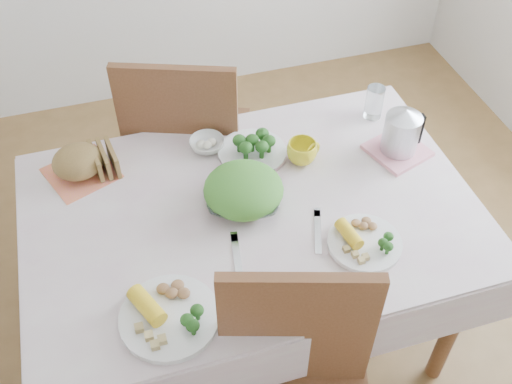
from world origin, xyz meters
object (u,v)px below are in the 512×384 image
object	(u,v)px
dinner_plate_right	(365,243)
dinner_plate_left	(170,318)
electric_kettle	(403,126)
salad_bowl	(244,197)
chair_far	(193,151)
dining_table	(252,278)
yellow_mug	(302,152)

from	to	relation	value
dinner_plate_right	dinner_plate_left	bearing A→B (deg)	-171.92
dinner_plate_left	electric_kettle	world-z (taller)	electric_kettle
salad_bowl	electric_kettle	distance (m)	0.62
chair_far	dinner_plate_left	world-z (taller)	chair_far
dining_table	chair_far	bearing A→B (deg)	96.45
dinner_plate_left	dinner_plate_right	bearing A→B (deg)	8.08
electric_kettle	dinner_plate_right	bearing A→B (deg)	-147.43
dining_table	salad_bowl	distance (m)	0.42
dinner_plate_left	electric_kettle	size ratio (longest dim) A/B	1.58
dining_table	dinner_plate_left	world-z (taller)	dinner_plate_left
dinner_plate_left	chair_far	bearing A→B (deg)	75.10
dinner_plate_left	electric_kettle	bearing A→B (deg)	26.23
dining_table	dinner_plate_left	xyz separation A→B (m)	(-0.34, -0.34, 0.40)
salad_bowl	yellow_mug	size ratio (longest dim) A/B	2.30
dinner_plate_right	yellow_mug	distance (m)	0.43
dining_table	dinner_plate_left	bearing A→B (deg)	-135.35
chair_far	dinner_plate_left	distance (m)	1.09
chair_far	dinner_plate_left	size ratio (longest dim) A/B	3.67
dinner_plate_right	yellow_mug	xyz separation A→B (m)	(-0.06, 0.42, 0.03)
electric_kettle	salad_bowl	bearing A→B (deg)	169.01
chair_far	dinner_plate_right	xyz separation A→B (m)	(0.37, -0.92, 0.31)
salad_bowl	dinner_plate_left	xyz separation A→B (m)	(-0.33, -0.38, -0.02)
yellow_mug	dining_table	bearing A→B (deg)	-143.48
salad_bowl	electric_kettle	size ratio (longest dim) A/B	1.38
dinner_plate_left	dinner_plate_right	size ratio (longest dim) A/B	1.21
chair_far	yellow_mug	xyz separation A→B (m)	(0.31, -0.49, 0.34)
dinner_plate_right	electric_kettle	distance (m)	0.49
dinner_plate_right	yellow_mug	bearing A→B (deg)	97.74
dinner_plate_left	electric_kettle	distance (m)	1.05
dining_table	dinner_plate_left	distance (m)	0.63
chair_far	dinner_plate_right	world-z (taller)	chair_far
dinner_plate_left	dinner_plate_right	xyz separation A→B (m)	(0.64, 0.09, 0.00)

